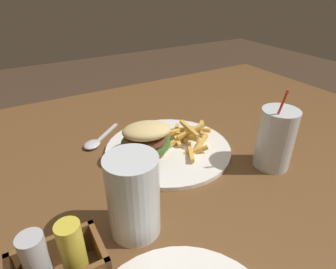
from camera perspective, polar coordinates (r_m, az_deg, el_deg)
dining_table at (r=0.67m, az=2.30°, el=-17.38°), size 1.58×1.26×0.73m
meal_plate_near at (r=0.68m, az=-1.75°, el=-1.86°), size 0.31×0.31×0.10m
beer_glass at (r=0.47m, az=-7.01°, el=-12.60°), size 0.09×0.09×0.15m
juice_glass at (r=0.67m, az=20.91°, el=-1.27°), size 0.08×0.08×0.19m
spoon at (r=0.75m, az=-14.83°, el=-1.69°), size 0.13×0.12×0.01m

